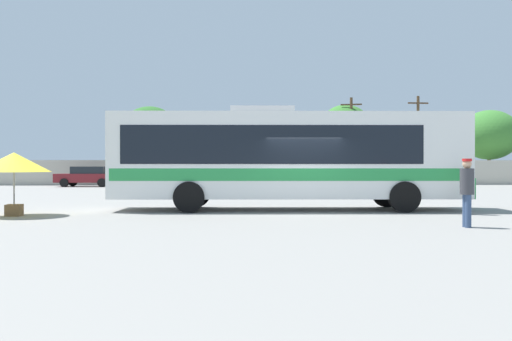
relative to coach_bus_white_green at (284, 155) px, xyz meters
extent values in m
plane|color=gray|center=(0.56, 9.08, -1.93)|extent=(300.00, 300.00, 0.00)
cube|color=#B2AD9E|center=(0.56, 25.36, -0.92)|extent=(80.00, 0.30, 2.03)
cube|color=white|center=(0.14, 0.00, -0.02)|extent=(12.31, 2.89, 2.94)
cube|color=black|center=(-0.47, 0.01, 0.33)|extent=(10.11, 2.86, 1.29)
cube|color=green|center=(0.14, 0.00, -0.67)|extent=(12.07, 2.91, 0.41)
cube|color=#19212D|center=(6.27, -0.18, 0.51)|extent=(0.10, 2.30, 1.53)
cube|color=green|center=(6.28, -0.18, -1.14)|extent=(0.13, 2.50, 0.70)
cube|color=#B2B2B2|center=(-0.78, 0.02, 1.57)|extent=(2.24, 1.46, 0.24)
cylinder|color=black|center=(3.97, 1.11, -1.41)|extent=(1.05, 0.33, 1.04)
cylinder|color=black|center=(3.90, -1.33, -1.41)|extent=(1.05, 0.33, 1.04)
cylinder|color=black|center=(-3.19, 1.31, -1.41)|extent=(1.05, 0.33, 1.04)
cylinder|color=black|center=(-3.26, -1.13, -1.41)|extent=(1.05, 0.33, 1.04)
cylinder|color=#4C4C51|center=(5.74, -2.05, -1.53)|extent=(0.15, 0.15, 0.80)
cylinder|color=#4C4C51|center=(5.63, -2.16, -1.53)|extent=(0.15, 0.15, 0.80)
cylinder|color=silver|center=(5.68, -2.10, -0.81)|extent=(0.47, 0.47, 0.64)
sphere|color=#8C6647|center=(5.68, -2.10, -0.38)|extent=(0.22, 0.22, 0.22)
cylinder|color=#262628|center=(5.68, -2.10, -0.29)|extent=(0.23, 0.23, 0.07)
cylinder|color=#33476B|center=(4.12, -5.65, -1.52)|extent=(0.16, 0.16, 0.83)
cylinder|color=#33476B|center=(4.12, -5.80, -1.52)|extent=(0.16, 0.16, 0.83)
cylinder|color=#38383D|center=(4.12, -5.72, -0.77)|extent=(0.35, 0.35, 0.66)
sphere|color=tan|center=(4.12, -5.72, -0.33)|extent=(0.23, 0.23, 0.23)
cylinder|color=red|center=(4.12, -5.72, -0.23)|extent=(0.24, 0.24, 0.07)
cylinder|color=gray|center=(-8.59, -2.09, -0.97)|extent=(0.05, 0.05, 1.92)
cone|color=yellow|center=(-8.59, -2.09, -0.26)|extent=(2.20, 2.20, 0.61)
cube|color=brown|center=(-8.59, -2.09, -1.75)|extent=(0.46, 0.46, 0.36)
cube|color=maroon|center=(-12.91, 22.40, -1.28)|extent=(4.63, 2.08, 0.66)
cube|color=black|center=(-12.69, 22.39, -0.68)|extent=(2.59, 1.81, 0.54)
cylinder|color=black|center=(-14.37, 21.61, -1.61)|extent=(0.65, 0.26, 0.64)
cylinder|color=black|center=(-14.26, 23.37, -1.61)|extent=(0.65, 0.26, 0.64)
cylinder|color=black|center=(-11.57, 21.43, -1.61)|extent=(0.65, 0.26, 0.64)
cylinder|color=black|center=(-11.46, 23.19, -1.61)|extent=(0.65, 0.26, 0.64)
cube|color=#B7BABF|center=(-7.08, 21.62, -1.31)|extent=(4.46, 2.09, 0.61)
cube|color=black|center=(-6.86, 21.63, -0.75)|extent=(2.50, 1.82, 0.50)
cylinder|color=black|center=(-8.36, 20.64, -1.61)|extent=(0.65, 0.26, 0.64)
cylinder|color=black|center=(-8.48, 22.40, -1.61)|extent=(0.65, 0.26, 0.64)
cylinder|color=black|center=(-5.68, 20.83, -1.61)|extent=(0.65, 0.26, 0.64)
cylinder|color=black|center=(-5.80, 22.59, -1.61)|extent=(0.65, 0.26, 0.64)
cylinder|color=#4C3823|center=(8.21, 27.23, 1.78)|extent=(0.24, 0.24, 7.43)
cube|color=#473321|center=(8.21, 27.23, 4.90)|extent=(1.76, 0.61, 0.12)
cylinder|color=#4C3823|center=(13.95, 27.04, 1.85)|extent=(0.24, 0.24, 7.56)
cube|color=#473321|center=(13.95, 27.04, 5.02)|extent=(1.80, 0.26, 0.12)
cylinder|color=brown|center=(-9.18, 28.79, -0.47)|extent=(0.32, 0.32, 2.92)
ellipsoid|color=#2D6628|center=(-9.18, 28.79, 2.72)|extent=(4.95, 4.95, 4.21)
cylinder|color=brown|center=(-1.78, 27.46, -0.73)|extent=(0.32, 0.32, 2.40)
ellipsoid|color=#23561E|center=(-1.78, 27.46, 1.90)|extent=(4.10, 4.10, 3.49)
cylinder|color=brown|center=(7.97, 28.61, -0.13)|extent=(0.32, 0.32, 3.61)
ellipsoid|color=#38752D|center=(7.97, 28.61, 3.19)|extent=(4.32, 4.32, 3.67)
cylinder|color=brown|center=(20.60, 27.95, -0.68)|extent=(0.32, 0.32, 2.50)
ellipsoid|color=#38752D|center=(20.60, 27.95, 2.36)|extent=(5.13, 5.13, 4.36)
camera|label=1|loc=(-1.73, -19.31, -0.38)|focal=38.40mm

